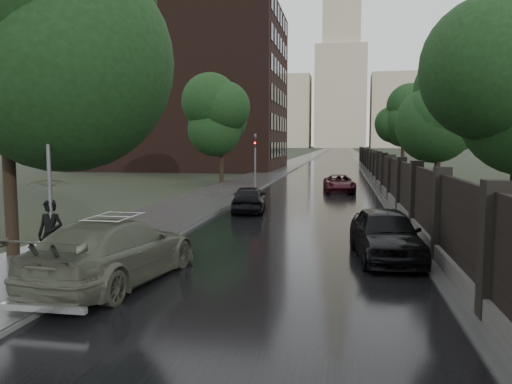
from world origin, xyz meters
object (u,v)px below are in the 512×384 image
at_px(tree_left_near, 2,33).
at_px(lamp_post, 49,172).
at_px(tree_right_b, 439,116).
at_px(hatchback_left, 249,199).
at_px(volga_sedan, 115,251).
at_px(car_right_near, 386,234).
at_px(tree_right_c, 403,126).
at_px(tree_left_far, 221,120).
at_px(traffic_light, 255,156).
at_px(pedestrian_umbrella, 49,196).
at_px(car_right_far, 339,184).

relative_size(tree_left_near, lamp_post, 1.79).
distance_m(tree_right_b, hatchback_left, 13.69).
bearing_deg(volga_sedan, hatchback_left, -87.44).
relative_size(volga_sedan, car_right_near, 1.23).
relative_size(tree_right_b, tree_right_c, 1.00).
bearing_deg(volga_sedan, tree_right_c, -99.21).
xyz_separation_m(tree_left_far, tree_right_c, (15.50, 10.00, -0.29)).
bearing_deg(hatchback_left, volga_sedan, 79.01).
distance_m(tree_right_c, traffic_light, 19.26).
bearing_deg(traffic_light, volga_sedan, -88.31).
height_order(tree_right_b, pedestrian_umbrella, tree_right_b).
bearing_deg(traffic_light, pedestrian_umbrella, -92.80).
bearing_deg(car_right_near, pedestrian_umbrella, -163.87).
bearing_deg(tree_left_near, tree_right_c, 67.80).
bearing_deg(car_right_near, hatchback_left, 116.94).
relative_size(tree_right_b, car_right_near, 1.59).
relative_size(tree_right_c, lamp_post, 1.37).
bearing_deg(tree_left_far, tree_right_c, 32.83).
bearing_deg(tree_right_c, lamp_post, -108.52).
bearing_deg(volga_sedan, tree_left_far, -74.51).
distance_m(tree_left_far, hatchback_left, 17.57).
relative_size(lamp_post, volga_sedan, 0.94).
bearing_deg(tree_right_b, pedestrian_umbrella, -122.31).
bearing_deg(volga_sedan, lamp_post, -0.84).
height_order(tree_left_far, tree_right_b, tree_left_far).
bearing_deg(car_right_far, tree_left_far, 144.89).
bearing_deg(tree_right_c, tree_left_near, -112.20).
relative_size(car_right_far, pedestrian_umbrella, 1.51).
xyz_separation_m(tree_left_near, tree_left_far, (-0.40, 27.00, -1.18)).
bearing_deg(tree_right_c, tree_left_far, -147.17).
distance_m(tree_left_near, lamp_post, 4.60).
distance_m(volga_sedan, car_right_far, 23.78).
xyz_separation_m(tree_right_b, lamp_post, (-12.90, -20.50, -2.28)).
xyz_separation_m(hatchback_left, pedestrian_umbrella, (-2.78, -12.37, 1.39)).
xyz_separation_m(tree_right_b, volga_sedan, (-11.10, -20.74, -4.16)).
xyz_separation_m(car_right_near, car_right_far, (-1.46, 19.56, -0.15)).
relative_size(tree_left_near, volga_sedan, 1.69).
height_order(tree_left_far, car_right_near, tree_left_far).
height_order(car_right_near, car_right_far, car_right_near).
height_order(hatchback_left, car_right_near, car_right_near).
bearing_deg(lamp_post, hatchback_left, 77.56).
relative_size(tree_left_far, tree_right_b, 1.05).
distance_m(tree_left_near, hatchback_left, 13.27).
distance_m(tree_right_c, pedestrian_umbrella, 40.70).
xyz_separation_m(tree_left_far, volga_sedan, (4.40, -28.74, -4.45)).
bearing_deg(hatchback_left, lamp_post, 70.80).
bearing_deg(pedestrian_umbrella, hatchback_left, 75.42).
relative_size(tree_left_far, car_right_near, 1.68).
distance_m(tree_right_b, tree_right_c, 18.00).
bearing_deg(car_right_near, tree_left_near, -175.41).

